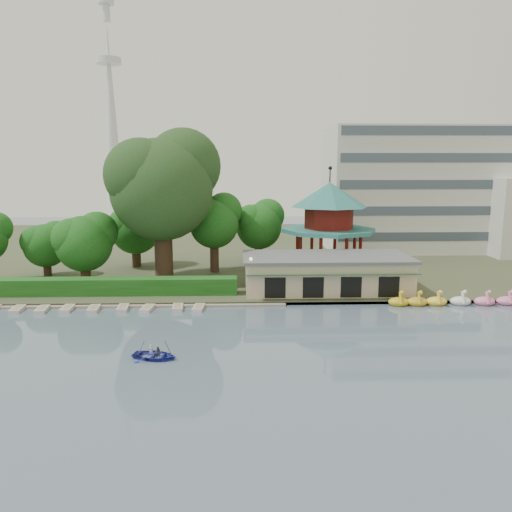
{
  "coord_description": "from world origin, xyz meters",
  "views": [
    {
      "loc": [
        0.32,
        -32.55,
        14.09
      ],
      "look_at": [
        2.0,
        18.0,
        5.0
      ],
      "focal_mm": 35.0,
      "sensor_mm": 36.0,
      "label": 1
    }
  ],
  "objects_px": {
    "boathouse": "(326,272)",
    "rowboat_with_passengers": "(155,352)",
    "pavilion": "(329,218)",
    "big_tree": "(163,182)",
    "dock": "(120,305)"
  },
  "relations": [
    {
      "from": "dock",
      "to": "boathouse",
      "type": "relative_size",
      "value": 1.83
    },
    {
      "from": "rowboat_with_passengers",
      "to": "dock",
      "type": "bearing_deg",
      "value": 112.53
    },
    {
      "from": "boathouse",
      "to": "rowboat_with_passengers",
      "type": "relative_size",
      "value": 3.45
    },
    {
      "from": "boathouse",
      "to": "pavilion",
      "type": "xyz_separation_m",
      "value": [
        2.0,
        10.03,
        5.11
      ]
    },
    {
      "from": "big_tree",
      "to": "rowboat_with_passengers",
      "type": "height_order",
      "value": "big_tree"
    },
    {
      "from": "boathouse",
      "to": "rowboat_with_passengers",
      "type": "xyz_separation_m",
      "value": [
        -16.04,
        -19.15,
        -1.88
      ]
    },
    {
      "from": "dock",
      "to": "big_tree",
      "type": "distance_m",
      "value": 16.69
    },
    {
      "from": "big_tree",
      "to": "pavilion",
      "type": "bearing_deg",
      "value": 10.34
    },
    {
      "from": "pavilion",
      "to": "rowboat_with_passengers",
      "type": "xyz_separation_m",
      "value": [
        -18.04,
        -29.17,
        -7.0
      ]
    },
    {
      "from": "pavilion",
      "to": "big_tree",
      "type": "relative_size",
      "value": 0.73
    },
    {
      "from": "pavilion",
      "to": "boathouse",
      "type": "bearing_deg",
      "value": -101.28
    },
    {
      "from": "boathouse",
      "to": "rowboat_with_passengers",
      "type": "height_order",
      "value": "boathouse"
    },
    {
      "from": "boathouse",
      "to": "rowboat_with_passengers",
      "type": "bearing_deg",
      "value": -129.95
    },
    {
      "from": "pavilion",
      "to": "rowboat_with_passengers",
      "type": "bearing_deg",
      "value": -121.73
    },
    {
      "from": "pavilion",
      "to": "rowboat_with_passengers",
      "type": "distance_m",
      "value": 35.0
    }
  ]
}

